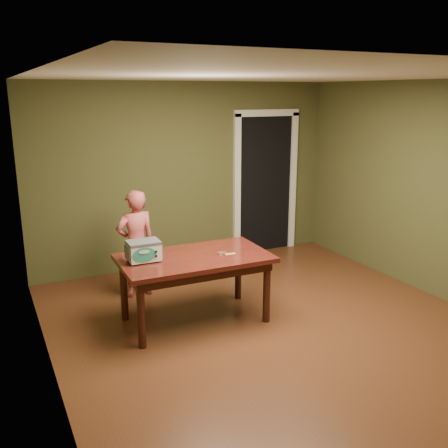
% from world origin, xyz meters
% --- Properties ---
extents(floor, '(5.00, 5.00, 0.00)m').
position_xyz_m(floor, '(0.00, 0.00, 0.00)').
color(floor, '#532A17').
rests_on(floor, ground).
extents(room_shell, '(4.52, 5.02, 2.61)m').
position_xyz_m(room_shell, '(0.00, 0.00, 1.71)').
color(room_shell, '#474826').
rests_on(room_shell, ground).
extents(doorway, '(1.10, 0.66, 2.25)m').
position_xyz_m(doorway, '(1.30, 2.78, 1.06)').
color(doorway, black).
rests_on(doorway, ground).
extents(dining_table, '(1.62, 0.94, 0.75)m').
position_xyz_m(dining_table, '(-0.69, 0.62, 0.65)').
color(dining_table, '#3E110E').
rests_on(dining_table, floor).
extents(toy_oven, '(0.36, 0.25, 0.22)m').
position_xyz_m(toy_oven, '(-1.22, 0.69, 0.87)').
color(toy_oven, '#4C4F54').
rests_on(toy_oven, dining_table).
extents(baking_pan, '(0.10, 0.10, 0.02)m').
position_xyz_m(baking_pan, '(-0.40, 0.54, 0.76)').
color(baking_pan, silver).
rests_on(baking_pan, dining_table).
extents(spatula, '(0.18, 0.04, 0.01)m').
position_xyz_m(spatula, '(-0.35, 0.50, 0.75)').
color(spatula, '#FEF06E').
rests_on(spatula, dining_table).
extents(child, '(0.51, 0.35, 1.33)m').
position_xyz_m(child, '(-1.05, 1.59, 0.67)').
color(child, '#C45054').
rests_on(child, floor).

